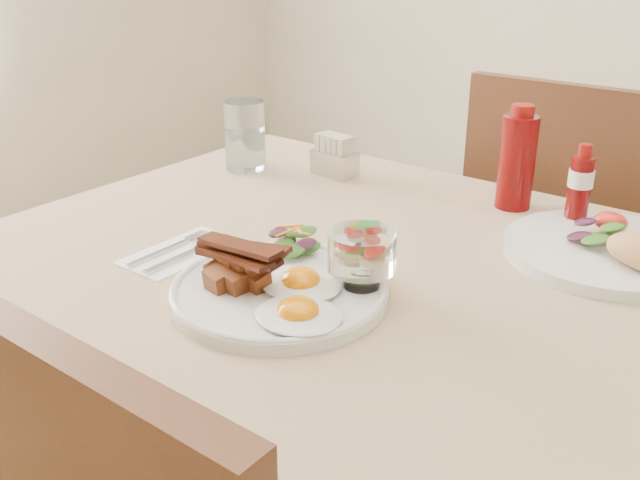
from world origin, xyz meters
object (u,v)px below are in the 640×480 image
(main_plate, at_px, (279,292))
(hot_sauce_bottle, at_px, (579,188))
(fruit_cup, at_px, (362,251))
(sugar_caddy, at_px, (335,158))
(ketchup_bottle, at_px, (517,160))
(water_glass, at_px, (245,139))
(table, at_px, (418,337))
(second_plate, at_px, (618,250))
(chair_far, at_px, (571,265))

(main_plate, distance_m, hot_sauce_bottle, 0.52)
(main_plate, height_order, fruit_cup, fruit_cup)
(fruit_cup, bearing_deg, hot_sauce_bottle, 71.48)
(fruit_cup, bearing_deg, sugar_caddy, 130.50)
(ketchup_bottle, xyz_separation_m, hot_sauce_bottle, (0.12, -0.03, -0.02))
(ketchup_bottle, height_order, water_glass, ketchup_bottle)
(table, distance_m, main_plate, 0.22)
(fruit_cup, xyz_separation_m, ketchup_bottle, (0.02, 0.43, 0.02))
(second_plate, height_order, ketchup_bottle, ketchup_bottle)
(chair_far, distance_m, fruit_cup, 0.81)
(sugar_caddy, bearing_deg, hot_sauce_bottle, 7.64)
(sugar_caddy, xyz_separation_m, water_glass, (-0.16, -0.07, 0.02))
(fruit_cup, xyz_separation_m, sugar_caddy, (-0.33, 0.38, -0.03))
(chair_far, height_order, water_glass, chair_far)
(fruit_cup, height_order, second_plate, fruit_cup)
(ketchup_bottle, bearing_deg, second_plate, -29.79)
(chair_far, bearing_deg, hot_sauce_bottle, -74.51)
(main_plate, height_order, hot_sauce_bottle, hot_sauce_bottle)
(water_glass, bearing_deg, chair_far, 40.12)
(main_plate, bearing_deg, sugar_caddy, 118.56)
(hot_sauce_bottle, bearing_deg, fruit_cup, -108.52)
(fruit_cup, relative_size, sugar_caddy, 0.98)
(ketchup_bottle, bearing_deg, main_plate, -101.46)
(main_plate, relative_size, ketchup_bottle, 1.59)
(table, distance_m, second_plate, 0.31)
(fruit_cup, bearing_deg, chair_far, 87.13)
(table, height_order, water_glass, water_glass)
(chair_far, bearing_deg, main_plate, -98.31)
(hot_sauce_bottle, xyz_separation_m, water_glass, (-0.62, -0.09, -0.01))
(table, xyz_separation_m, fruit_cup, (-0.04, -0.09, 0.15))
(second_plate, relative_size, water_glass, 2.20)
(ketchup_bottle, bearing_deg, hot_sauce_bottle, -12.94)
(ketchup_bottle, bearing_deg, sugar_caddy, -172.13)
(second_plate, bearing_deg, water_glass, -179.96)
(table, relative_size, ketchup_bottle, 7.54)
(main_plate, distance_m, second_plate, 0.49)
(main_plate, xyz_separation_m, hot_sauce_bottle, (0.22, 0.47, 0.06))
(table, height_order, second_plate, second_plate)
(main_plate, height_order, water_glass, water_glass)
(table, xyz_separation_m, second_plate, (0.19, 0.22, 0.11))
(table, relative_size, water_glass, 9.84)
(fruit_cup, relative_size, water_glass, 0.66)
(hot_sauce_bottle, bearing_deg, ketchup_bottle, 167.06)
(sugar_caddy, height_order, water_glass, water_glass)
(table, distance_m, chair_far, 0.68)
(table, relative_size, second_plate, 4.47)
(table, xyz_separation_m, sugar_caddy, (-0.36, 0.29, 0.12))
(ketchup_bottle, bearing_deg, chair_far, 86.61)
(table, bearing_deg, sugar_caddy, 141.16)
(main_plate, bearing_deg, fruit_cup, 39.09)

